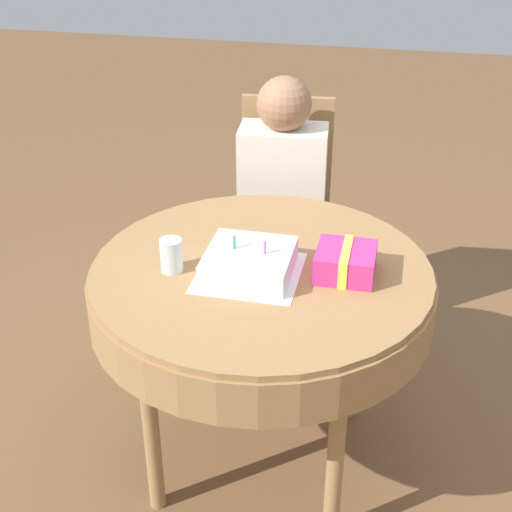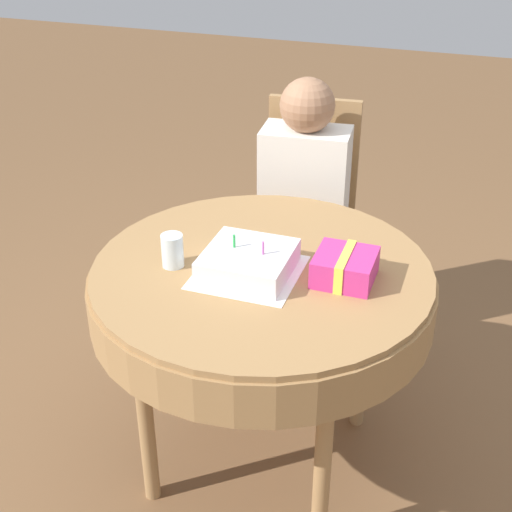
# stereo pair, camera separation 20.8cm
# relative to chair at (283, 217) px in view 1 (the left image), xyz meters

# --- Properties ---
(ground_plane) EXTENTS (12.00, 12.00, 0.00)m
(ground_plane) POSITION_rel_chair_xyz_m (0.08, -0.82, -0.53)
(ground_plane) COLOR brown
(dining_table) EXTENTS (1.04, 1.04, 0.77)m
(dining_table) POSITION_rel_chair_xyz_m (0.08, -0.82, 0.15)
(dining_table) COLOR #9E7547
(dining_table) RESTS_ON ground_plane
(chair) EXTENTS (0.45, 0.45, 1.00)m
(chair) POSITION_rel_chair_xyz_m (0.00, 0.00, 0.00)
(chair) COLOR #A37A4C
(chair) RESTS_ON ground_plane
(person) EXTENTS (0.35, 0.31, 1.13)m
(person) POSITION_rel_chair_xyz_m (0.01, -0.10, 0.16)
(person) COLOR #9E7051
(person) RESTS_ON ground_plane
(napkin) EXTENTS (0.30, 0.30, 0.00)m
(napkin) POSITION_rel_chair_xyz_m (0.05, -0.86, 0.25)
(napkin) COLOR white
(napkin) RESTS_ON dining_table
(birthday_cake) EXTENTS (0.25, 0.25, 0.11)m
(birthday_cake) POSITION_rel_chair_xyz_m (0.05, -0.86, 0.28)
(birthday_cake) COLOR white
(birthday_cake) RESTS_ON dining_table
(drinking_glass) EXTENTS (0.07, 0.07, 0.10)m
(drinking_glass) POSITION_rel_chair_xyz_m (-0.17, -0.89, 0.29)
(drinking_glass) COLOR silver
(drinking_glass) RESTS_ON dining_table
(gift_box) EXTENTS (0.17, 0.18, 0.09)m
(gift_box) POSITION_rel_chair_xyz_m (0.33, -0.80, 0.28)
(gift_box) COLOR #D13384
(gift_box) RESTS_ON dining_table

